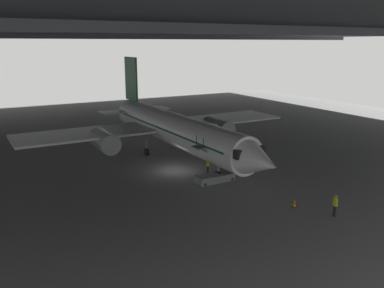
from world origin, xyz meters
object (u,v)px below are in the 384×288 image
object	(u,v)px
crew_worker_near_nose	(335,204)
traffic_cone_orange	(295,203)
boarding_stairs	(214,174)
airplane_main	(172,128)
crew_worker_by_stairs	(208,165)

from	to	relation	value
crew_worker_near_nose	traffic_cone_orange	world-z (taller)	crew_worker_near_nose
boarding_stairs	crew_worker_near_nose	xyz separation A→B (m)	(3.60, -11.34, 0.27)
airplane_main	crew_worker_by_stairs	distance (m)	7.83
boarding_stairs	crew_worker_by_stairs	size ratio (longest dim) A/B	2.70
airplane_main	crew_worker_near_nose	size ratio (longest dim) A/B	20.14
boarding_stairs	traffic_cone_orange	world-z (taller)	boarding_stairs
traffic_cone_orange	airplane_main	bearing A→B (deg)	95.80
airplane_main	crew_worker_near_nose	bearing A→B (deg)	-81.48
crew_worker_by_stairs	airplane_main	bearing A→B (deg)	91.65
crew_worker_near_nose	crew_worker_by_stairs	size ratio (longest dim) A/B	1.02
airplane_main	traffic_cone_orange	world-z (taller)	airplane_main
boarding_stairs	crew_worker_by_stairs	distance (m)	2.35
crew_worker_near_nose	traffic_cone_orange	size ratio (longest dim) A/B	2.88
crew_worker_near_nose	crew_worker_by_stairs	distance (m)	13.89
airplane_main	crew_worker_by_stairs	world-z (taller)	airplane_main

